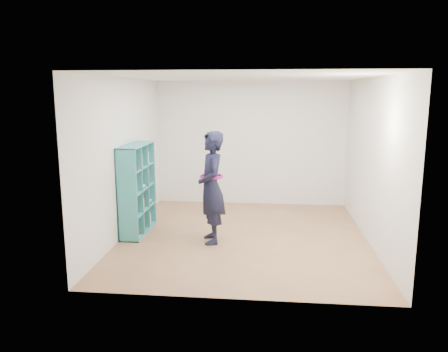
# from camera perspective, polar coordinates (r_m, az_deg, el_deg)

# --- Properties ---
(floor) EXTENTS (4.50, 4.50, 0.00)m
(floor) POSITION_cam_1_polar(r_m,az_deg,el_deg) (7.35, 2.64, -7.91)
(floor) COLOR #8B603F
(floor) RESTS_ON ground
(ceiling) EXTENTS (4.50, 4.50, 0.00)m
(ceiling) POSITION_cam_1_polar(r_m,az_deg,el_deg) (6.96, 2.83, 12.79)
(ceiling) COLOR white
(ceiling) RESTS_ON wall_back
(wall_left) EXTENTS (0.02, 4.50, 2.60)m
(wall_left) POSITION_cam_1_polar(r_m,az_deg,el_deg) (7.42, -12.89, 2.35)
(wall_left) COLOR silver
(wall_left) RESTS_ON floor
(wall_right) EXTENTS (0.02, 4.50, 2.60)m
(wall_right) POSITION_cam_1_polar(r_m,az_deg,el_deg) (7.22, 18.80, 1.80)
(wall_right) COLOR silver
(wall_right) RESTS_ON floor
(wall_back) EXTENTS (4.00, 0.02, 2.60)m
(wall_back) POSITION_cam_1_polar(r_m,az_deg,el_deg) (9.27, 3.51, 4.26)
(wall_back) COLOR silver
(wall_back) RESTS_ON floor
(wall_front) EXTENTS (4.00, 0.02, 2.60)m
(wall_front) POSITION_cam_1_polar(r_m,az_deg,el_deg) (4.83, 1.25, -1.86)
(wall_front) COLOR silver
(wall_front) RESTS_ON floor
(bookshelf) EXTENTS (0.33, 1.14, 1.52)m
(bookshelf) POSITION_cam_1_polar(r_m,az_deg,el_deg) (7.55, -11.45, -1.86)
(bookshelf) COLOR teal
(bookshelf) RESTS_ON floor
(person) EXTENTS (0.59, 0.74, 1.78)m
(person) POSITION_cam_1_polar(r_m,az_deg,el_deg) (6.87, -1.65, -1.51)
(person) COLOR black
(person) RESTS_ON floor
(smartphone) EXTENTS (0.03, 0.09, 0.13)m
(smartphone) POSITION_cam_1_polar(r_m,az_deg,el_deg) (6.92, -2.99, -0.46)
(smartphone) COLOR silver
(smartphone) RESTS_ON person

